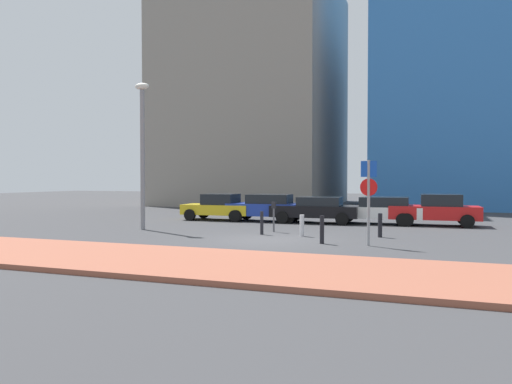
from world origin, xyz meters
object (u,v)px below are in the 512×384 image
(parked_car_blue, at_px, (267,207))
(street_lamp, at_px, (142,143))
(traffic_bollard_mid, at_px, (380,225))
(traffic_bollard_far, at_px, (262,223))
(parked_car_yellow, at_px, (219,207))
(parking_meter, at_px, (274,212))
(traffic_bollard_near, at_px, (322,230))
(parked_car_white, at_px, (378,210))
(parked_car_red, at_px, (435,210))
(parking_sign_post, at_px, (369,192))
(traffic_bollard_edge, at_px, (302,225))
(parked_car_black, at_px, (316,209))

(parked_car_blue, xyz_separation_m, street_lamp, (-3.94, -6.00, 3.15))
(traffic_bollard_mid, height_order, traffic_bollard_far, traffic_bollard_far)
(parked_car_yellow, distance_m, parking_meter, 6.72)
(street_lamp, height_order, traffic_bollard_near, street_lamp)
(parked_car_white, bearing_deg, parked_car_red, 1.35)
(parking_sign_post, xyz_separation_m, parking_meter, (-4.42, 3.06, -1.01))
(parked_car_yellow, relative_size, traffic_bollard_near, 3.95)
(parked_car_white, height_order, traffic_bollard_near, parked_car_white)
(traffic_bollard_near, bearing_deg, parked_car_yellow, 134.09)
(street_lamp, bearing_deg, traffic_bollard_edge, -0.18)
(parked_car_black, relative_size, traffic_bollard_far, 4.72)
(parked_car_white, relative_size, parking_sign_post, 1.54)
(parked_car_white, bearing_deg, parked_car_blue, -175.44)
(street_lamp, bearing_deg, parked_car_yellow, 79.01)
(traffic_bollard_mid, bearing_deg, parking_meter, 174.91)
(street_lamp, xyz_separation_m, traffic_bollard_mid, (10.44, 0.72, -3.46))
(parked_car_blue, xyz_separation_m, parked_car_red, (8.58, 0.53, 0.00))
(parked_car_white, distance_m, parked_car_red, 2.74)
(parking_meter, xyz_separation_m, traffic_bollard_near, (2.79, -3.06, -0.35))
(street_lamp, xyz_separation_m, traffic_bollard_edge, (7.46, -0.02, -3.50))
(parked_car_white, xyz_separation_m, traffic_bollard_near, (-1.10, -8.40, -0.24))
(parked_car_white, bearing_deg, parking_sign_post, -86.42)
(traffic_bollard_edge, bearing_deg, parking_sign_post, -33.84)
(parking_meter, bearing_deg, traffic_bollard_far, -97.64)
(parked_car_yellow, relative_size, parking_meter, 3.03)
(traffic_bollard_far, bearing_deg, parking_meter, 82.36)
(parked_car_blue, relative_size, traffic_bollard_near, 4.26)
(parked_car_yellow, bearing_deg, street_lamp, -100.99)
(traffic_bollard_mid, bearing_deg, traffic_bollard_far, -171.21)
(parked_car_yellow, distance_m, parking_sign_post, 12.09)
(parked_car_blue, bearing_deg, traffic_bollard_mid, -39.08)
(parked_car_black, xyz_separation_m, traffic_bollard_mid, (3.78, -5.19, -0.25))
(traffic_bollard_edge, bearing_deg, traffic_bollard_mid, 14.00)
(parking_sign_post, bearing_deg, street_lamp, 169.36)
(parking_meter, relative_size, traffic_bollard_mid, 1.38)
(parking_sign_post, bearing_deg, parking_meter, 145.26)
(parked_car_black, bearing_deg, parked_car_blue, 178.18)
(parked_car_blue, relative_size, traffic_bollard_far, 4.40)
(parked_car_blue, distance_m, traffic_bollard_near, 9.25)
(traffic_bollard_edge, bearing_deg, parking_meter, 143.66)
(parked_car_blue, bearing_deg, parked_car_yellow, -177.26)
(parked_car_red, bearing_deg, parked_car_white, -178.65)
(parking_sign_post, distance_m, traffic_bollard_edge, 3.72)
(parked_car_yellow, height_order, traffic_bollard_far, parked_car_yellow)
(parked_car_red, distance_m, traffic_bollard_near, 9.29)
(traffic_bollard_edge, bearing_deg, parked_car_blue, 120.28)
(parked_car_blue, distance_m, parked_car_red, 8.60)
(street_lamp, bearing_deg, parking_meter, 10.80)
(traffic_bollard_near, bearing_deg, parked_car_blue, 120.91)
(traffic_bollard_mid, bearing_deg, parked_car_black, 126.03)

